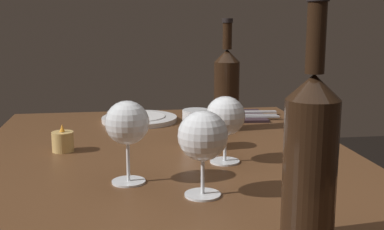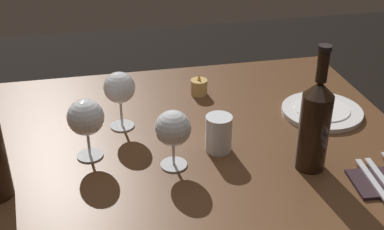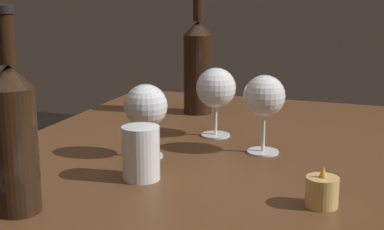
{
  "view_description": "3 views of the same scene",
  "coord_description": "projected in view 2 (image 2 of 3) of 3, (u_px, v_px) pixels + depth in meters",
  "views": [
    {
      "loc": [
        -1.02,
        0.1,
        1.06
      ],
      "look_at": [
        -0.0,
        -0.05,
        0.85
      ],
      "focal_mm": 46.25,
      "sensor_mm": 36.0,
      "label": 1
    },
    {
      "loc": [
        -0.15,
        -1.12,
        1.44
      ],
      "look_at": [
        0.08,
        -0.02,
        0.82
      ],
      "focal_mm": 46.87,
      "sensor_mm": 36.0,
      "label": 2
    },
    {
      "loc": [
        1.02,
        0.33,
        1.09
      ],
      "look_at": [
        0.06,
        -0.01,
        0.85
      ],
      "focal_mm": 53.59,
      "sensor_mm": 36.0,
      "label": 3
    }
  ],
  "objects": [
    {
      "name": "water_tumbler",
      "position": [
        219.0,
        135.0,
        1.26
      ],
      "size": [
        0.07,
        0.07,
        0.1
      ],
      "color": "white",
      "rests_on": "dining_table"
    },
    {
      "name": "votive_candle",
      "position": [
        199.0,
        87.0,
        1.55
      ],
      "size": [
        0.05,
        0.05,
        0.07
      ],
      "color": "#DBB266",
      "rests_on": "dining_table"
    },
    {
      "name": "wine_glass_left",
      "position": [
        86.0,
        118.0,
        1.2
      ],
      "size": [
        0.09,
        0.09,
        0.16
      ],
      "color": "white",
      "rests_on": "dining_table"
    },
    {
      "name": "fork_inner",
      "position": [
        384.0,
        181.0,
        1.15
      ],
      "size": [
        0.03,
        0.18,
        0.0
      ],
      "color": "silver",
      "rests_on": "folded_napkin"
    },
    {
      "name": "wine_glass_centre",
      "position": [
        119.0,
        89.0,
        1.33
      ],
      "size": [
        0.08,
        0.08,
        0.16
      ],
      "color": "white",
      "rests_on": "dining_table"
    },
    {
      "name": "fork_outer",
      "position": [
        374.0,
        182.0,
        1.15
      ],
      "size": [
        0.03,
        0.18,
        0.0
      ],
      "color": "silver",
      "rests_on": "folded_napkin"
    },
    {
      "name": "wine_bottle_second",
      "position": [
        315.0,
        123.0,
        1.16
      ],
      "size": [
        0.07,
        0.07,
        0.31
      ],
      "color": "black",
      "rests_on": "dining_table"
    },
    {
      "name": "wine_glass_right",
      "position": [
        173.0,
        129.0,
        1.17
      ],
      "size": [
        0.09,
        0.09,
        0.15
      ],
      "color": "white",
      "rests_on": "dining_table"
    },
    {
      "name": "dining_table",
      "position": [
        163.0,
        167.0,
        1.37
      ],
      "size": [
        1.3,
        0.9,
        0.74
      ],
      "color": "#56351E",
      "rests_on": "ground"
    },
    {
      "name": "dinner_plate",
      "position": [
        322.0,
        111.0,
        1.45
      ],
      "size": [
        0.23,
        0.23,
        0.02
      ],
      "color": "white",
      "rests_on": "dining_table"
    }
  ]
}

